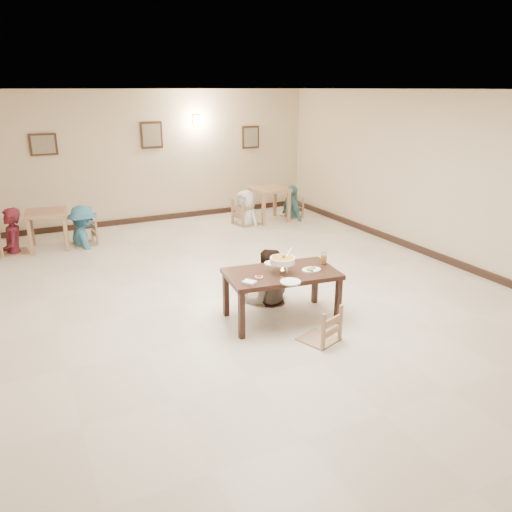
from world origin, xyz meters
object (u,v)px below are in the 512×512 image
bg_table_left (47,218)px  main_table (282,277)px  chair_far (264,270)px  bg_table_right (270,194)px  main_diner (267,249)px  curry_warmer (283,260)px  bg_diner_b (81,206)px  bg_diner_a (7,208)px  bg_chair_lr (83,222)px  drink_glass (324,259)px  bg_chair_ll (11,227)px  bg_diner_c (246,190)px  bg_diner_d (293,185)px  chair_near (320,307)px  bg_chair_rl (246,201)px  bg_chair_rr (292,198)px

bg_table_left → main_table: bearing=-62.3°
chair_far → bg_table_right: (2.27, 4.11, 0.18)m
main_diner → curry_warmer: bearing=94.4°
bg_diner_b → bg_diner_a: bearing=76.7°
bg_diner_b → bg_chair_lr: bearing=168.1°
drink_glass → bg_chair_lr: 5.41m
chair_far → bg_diner_b: (-1.98, 4.05, 0.34)m
bg_chair_ll → drink_glass: bearing=-145.5°
curry_warmer → drink_glass: 0.70m
bg_diner_c → bg_diner_d: 1.28m
bg_diner_a → bg_diner_b: size_ratio=1.10×
chair_near → bg_chair_rl: 5.73m
bg_chair_ll → bg_chair_lr: 1.30m
bg_chair_lr → bg_diner_c: bearing=84.7°
bg_chair_ll → bg_diner_a: bearing=-49.4°
bg_chair_lr → bg_chair_ll: bearing=-96.7°
bg_diner_a → bg_diner_c: 4.92m
main_diner → bg_chair_rl: bearing=-95.9°
main_diner → bg_table_left: main_diner is taller
bg_chair_lr → bg_diner_b: bearing=174.6°
bg_table_left → main_diner: bearing=-57.6°
main_table → bg_chair_rr: (3.01, 4.85, -0.14)m
main_diner → bg_diner_a: 5.31m
curry_warmer → bg_table_left: (-2.52, 4.87, -0.25)m
bg_chair_rr → bg_chair_lr: bearing=-83.9°
bg_chair_ll → bg_chair_rr: size_ratio=1.10×
drink_glass → chair_far: bearing=129.3°
chair_far → bg_diner_a: (-3.29, 4.08, 0.42)m
bg_chair_rl → bg_diner_c: bearing=-100.2°
bg_table_left → bg_diner_a: 0.70m
chair_far → drink_glass: size_ratio=5.72×
chair_near → bg_chair_lr: size_ratio=0.94×
bg_diner_b → bg_diner_c: bearing=-101.9°
bg_chair_rl → chair_far: bearing=147.9°
curry_warmer → bg_diner_a: bearing=123.3°
bg_chair_rr → chair_far: bearing=-30.1°
bg_table_right → bg_diner_d: (0.64, 0.03, 0.15)m
bg_diner_d → bg_chair_rl: bearing=97.8°
drink_glass → bg_diner_c: (1.06, 4.75, 0.03)m
bg_chair_rr → bg_diner_c: (-1.28, -0.08, 0.33)m
main_table → bg_chair_rr: 5.71m
curry_warmer → drink_glass: bearing=4.2°
chair_far → drink_glass: 0.95m
bg_diner_b → bg_diner_d: bg_diner_b is taller
main_diner → drink_glass: main_diner is taller
chair_far → bg_diner_d: 5.07m
main_diner → curry_warmer: (-0.13, -0.68, 0.06)m
main_table → bg_diner_d: 5.71m
main_diner → bg_chair_rl: 4.44m
bg_table_left → bg_chair_ll: bg_chair_ll is taller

